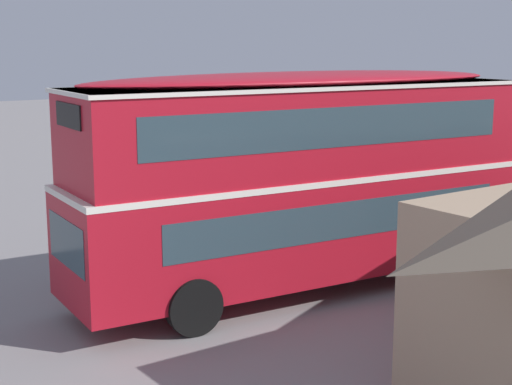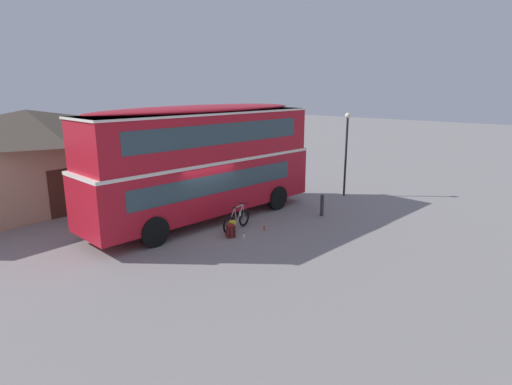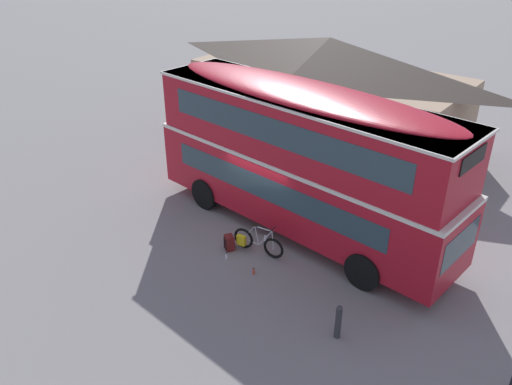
{
  "view_description": "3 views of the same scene",
  "coord_description": "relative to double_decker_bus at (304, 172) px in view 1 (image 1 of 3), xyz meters",
  "views": [
    {
      "loc": [
        11.18,
        13.33,
        5.37
      ],
      "look_at": [
        1.49,
        -0.38,
        2.12
      ],
      "focal_mm": 54.36,
      "sensor_mm": 36.0,
      "label": 1
    },
    {
      "loc": [
        -11.13,
        -12.2,
        5.54
      ],
      "look_at": [
        1.55,
        -1.69,
        1.4
      ],
      "focal_mm": 29.88,
      "sensor_mm": 36.0,
      "label": 2
    },
    {
      "loc": [
        8.83,
        -11.72,
        9.17
      ],
      "look_at": [
        0.69,
        -1.5,
        2.14
      ],
      "focal_mm": 36.35,
      "sensor_mm": 36.0,
      "label": 3
    }
  ],
  "objects": [
    {
      "name": "kerb_bollard",
      "position": [
        3.59,
        -3.56,
        -2.15
      ],
      "size": [
        0.16,
        0.16,
        0.97
      ],
      "color": "#333338",
      "rests_on": "ground"
    },
    {
      "name": "ground_plane",
      "position": [
        -0.86,
        -0.53,
        -2.64
      ],
      "size": [
        120.0,
        120.0,
        0.0
      ],
      "primitive_type": "plane",
      "color": "gray"
    },
    {
      "name": "water_bottle_red_squeeze",
      "position": [
        0.41,
        -2.87,
        -2.55
      ],
      "size": [
        0.07,
        0.07,
        0.21
      ],
      "color": "#D84C33",
      "rests_on": "ground"
    },
    {
      "name": "backpack_on_ground",
      "position": [
        -0.96,
        -2.36,
        -2.37
      ],
      "size": [
        0.39,
        0.38,
        0.54
      ],
      "color": "maroon",
      "rests_on": "ground"
    },
    {
      "name": "touring_bicycle",
      "position": [
        -0.22,
        -1.96,
        -2.27
      ],
      "size": [
        1.74,
        0.6,
        0.98
      ],
      "color": "black",
      "rests_on": "ground"
    },
    {
      "name": "double_decker_bus",
      "position": [
        0.0,
        0.0,
        0.0
      ],
      "size": [
        10.69,
        3.38,
        4.79
      ],
      "color": "black",
      "rests_on": "ground"
    },
    {
      "name": "water_bottle_clear_plastic",
      "position": [
        -0.7,
        -2.79,
        -2.55
      ],
      "size": [
        0.07,
        0.07,
        0.21
      ],
      "color": "silver",
      "rests_on": "ground"
    }
  ]
}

